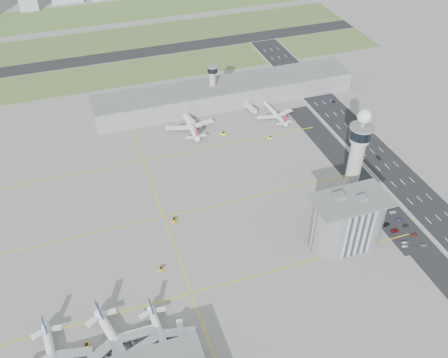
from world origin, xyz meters
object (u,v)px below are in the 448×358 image
object	(u,v)px
airplane_near_c	(162,337)
car_lot_1	(405,243)
airplane_near_b	(118,343)
car_lot_11	(389,207)
admin_building	(347,221)
airplane_far_b	(275,111)
car_hw_1	(379,158)
secondary_tower	(213,81)
tug_5	(270,137)
car_lot_6	(424,245)
car_lot_2	(395,231)
control_tower	(357,154)
car_lot_8	(406,225)
jet_bridge_far_1	(246,105)
car_hw_4	(286,71)
tug_1	(113,336)
car_hw_2	(333,101)
tug_3	(174,220)
car_lot_5	(374,209)
car_lot_7	(415,235)
car_lot_10	(393,212)
car_lot_9	(400,220)
tug_4	(223,133)
car_lot_3	(386,224)
tug_0	(87,345)
tug_2	(161,269)
airplane_far_a	(190,121)
jet_bridge_far_0	(185,116)
jet_bridge_near_2	(182,349)
car_lot_0	(405,246)
car_lot_4	(380,214)

from	to	relation	value
airplane_near_c	car_lot_1	size ratio (longest dim) A/B	10.10
airplane_near_b	car_lot_11	world-z (taller)	airplane_near_b
admin_building	airplane_far_b	world-z (taller)	admin_building
car_hw_1	secondary_tower	bearing A→B (deg)	130.50
tug_5	car_lot_6	xyz separation A→B (m)	(39.27, -127.52, -0.27)
tug_5	car_lot_2	xyz separation A→B (m)	(30.55, -112.33, -0.19)
control_tower	car_lot_8	distance (m)	51.07
jet_bridge_far_1	car_hw_4	bearing A→B (deg)	120.66
airplane_far_b	car_lot_8	size ratio (longest dim) A/B	10.10
secondary_tower	tug_1	xyz separation A→B (m)	(-111.67, -192.81, -17.92)
airplane_near_c	car_lot_8	distance (m)	155.73
control_tower	admin_building	world-z (taller)	control_tower
control_tower	jet_bridge_far_1	distance (m)	129.66
car_hw_2	tug_1	bearing A→B (deg)	-131.81
admin_building	airplane_near_b	bearing A→B (deg)	-167.57
tug_3	car_lot_5	size ratio (longest dim) A/B	1.06
car_lot_7	car_lot_10	bearing A→B (deg)	-1.93
admin_building	tug_3	bearing A→B (deg)	151.74
control_tower	airplane_far_b	distance (m)	109.88
control_tower	car_lot_9	xyz separation A→B (m)	(19.87, -26.76, -34.49)
control_tower	car_lot_5	distance (m)	38.49
tug_4	car_lot_10	distance (m)	133.66
car_lot_3	tug_0	bearing A→B (deg)	88.71
admin_building	car_lot_6	world-z (taller)	admin_building
tug_2	car_lot_11	distance (m)	143.36
airplane_near_b	car_lot_10	xyz separation A→B (m)	(172.22, 39.81, -5.74)
airplane_far_b	tug_5	distance (m)	31.18
airplane_far_a	car_lot_2	bearing A→B (deg)	-148.94
admin_building	tug_5	xyz separation A→B (m)	(1.25, 108.88, -14.47)
airplane_far_a	car_lot_9	world-z (taller)	airplane_far_a
car_lot_6	tug_1	bearing A→B (deg)	98.58
airplane_far_a	jet_bridge_far_0	size ratio (longest dim) A/B	3.16
jet_bridge_near_2	tug_0	world-z (taller)	jet_bridge_near_2
tug_4	car_hw_4	size ratio (longest dim) A/B	0.99
car_lot_10	car_lot_11	bearing A→B (deg)	-2.87
car_lot_8	car_lot_11	world-z (taller)	car_lot_8
airplane_far_b	car_lot_2	world-z (taller)	airplane_far_b
control_tower	car_lot_9	bearing A→B (deg)	-53.41
car_lot_0	car_lot_6	xyz separation A→B (m)	(10.41, -2.95, -0.03)
tug_0	tug_4	bearing A→B (deg)	51.74
car_lot_10	car_lot_0	bearing A→B (deg)	162.77
airplane_near_c	jet_bridge_far_0	bearing A→B (deg)	156.98
car_lot_9	tug_2	bearing A→B (deg)	82.66
airplane_near_c	car_lot_9	xyz separation A→B (m)	(152.26, 35.23, -4.90)
car_lot_4	jet_bridge_far_1	bearing A→B (deg)	22.41
tug_0	car_lot_2	size ratio (longest dim) A/B	0.71
car_lot_0	car_lot_4	world-z (taller)	car_lot_0
airplane_near_c	tug_0	size ratio (longest dim) A/B	11.64
tug_3	car_lot_9	distance (m)	133.89
airplane_far_a	car_hw_2	world-z (taller)	airplane_far_a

